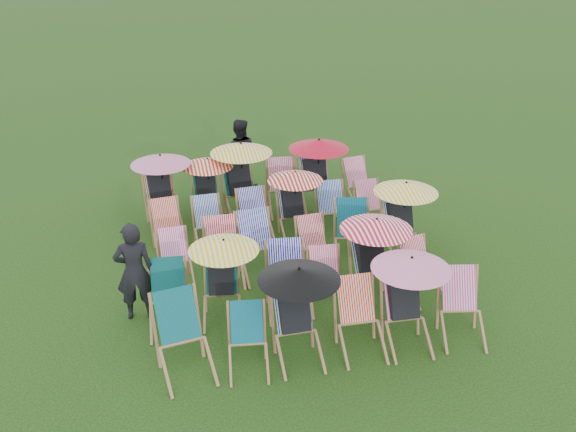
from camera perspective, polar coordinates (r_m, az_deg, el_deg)
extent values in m
plane|color=black|center=(10.97, 0.11, -4.93)|extent=(100.00, 100.00, 0.00)
cube|color=#0A6D35|center=(8.75, -9.85, -8.71)|extent=(0.60, 0.48, 0.64)
cube|color=#0A6B40|center=(8.75, -3.70, -9.40)|extent=(0.47, 0.37, 0.52)
cube|color=#070F97|center=(8.87, 0.42, -8.23)|extent=(0.50, 0.37, 0.58)
cube|color=black|center=(8.83, 0.51, -8.41)|extent=(0.42, 0.43, 0.61)
sphere|color=tan|center=(8.74, 0.34, -6.32)|extent=(0.21, 0.21, 0.21)
cylinder|color=black|center=(8.66, 0.98, -7.03)|extent=(0.03, 0.03, 0.71)
cone|color=black|center=(8.49, 0.99, -5.19)|extent=(1.12, 1.12, 0.17)
cube|color=red|center=(9.10, 6.03, -7.31)|extent=(0.51, 0.38, 0.59)
cube|color=#FB32A0|center=(9.28, 10.07, -7.05)|extent=(0.50, 0.37, 0.57)
cube|color=black|center=(9.24, 10.17, -7.22)|extent=(0.42, 0.43, 0.60)
sphere|color=tan|center=(9.15, 10.11, -5.23)|extent=(0.21, 0.21, 0.21)
cylinder|color=black|center=(9.09, 10.75, -5.90)|extent=(0.03, 0.03, 0.70)
cone|color=pink|center=(8.93, 10.92, -4.14)|extent=(1.11, 1.11, 0.17)
cube|color=#E12D94|center=(9.63, 14.97, -6.20)|extent=(0.55, 0.45, 0.58)
cube|color=#096021|center=(9.67, -10.64, -5.56)|extent=(0.51, 0.39, 0.58)
cube|color=#0B752C|center=(9.75, -5.93, -5.23)|extent=(0.51, 0.41, 0.54)
cube|color=black|center=(9.71, -5.94, -5.37)|extent=(0.44, 0.45, 0.57)
sphere|color=tan|center=(9.64, -6.00, -3.56)|extent=(0.20, 0.20, 0.20)
cylinder|color=black|center=(9.55, -5.67, -4.19)|extent=(0.03, 0.03, 0.67)
cone|color=yellow|center=(9.40, -5.75, -2.58)|extent=(1.05, 1.05, 0.16)
cube|color=#0808AC|center=(9.90, -0.23, -4.00)|extent=(0.56, 0.44, 0.62)
cube|color=#FB327E|center=(10.03, 3.22, -4.29)|extent=(0.48, 0.37, 0.53)
cube|color=#071DA4|center=(10.18, 7.14, -3.56)|extent=(0.52, 0.40, 0.58)
cube|color=black|center=(10.15, 7.25, -3.70)|extent=(0.44, 0.45, 0.61)
sphere|color=tan|center=(10.07, 7.12, -1.83)|extent=(0.21, 0.21, 0.21)
cylinder|color=black|center=(10.01, 7.76, -2.40)|extent=(0.03, 0.03, 0.72)
cone|color=red|center=(9.86, 7.87, -0.73)|extent=(1.12, 1.12, 0.17)
cube|color=red|center=(10.45, 11.18, -3.42)|extent=(0.50, 0.41, 0.53)
cube|color=#FF33AC|center=(10.77, -10.20, -2.52)|extent=(0.45, 0.34, 0.51)
cube|color=red|center=(10.74, -5.95, -1.73)|extent=(0.52, 0.39, 0.60)
cube|color=#0813A8|center=(10.84, -3.01, -1.21)|extent=(0.55, 0.43, 0.62)
cube|color=red|center=(10.99, 2.09, -1.40)|extent=(0.47, 0.36, 0.53)
cube|color=#0A7039|center=(11.26, 5.71, -0.16)|extent=(0.60, 0.49, 0.63)
cube|color=#082EAA|center=(11.54, 9.76, -0.05)|extent=(0.50, 0.38, 0.58)
cube|color=black|center=(11.50, 9.86, -0.15)|extent=(0.42, 0.43, 0.61)
sphere|color=tan|center=(11.45, 9.77, 1.50)|extent=(0.21, 0.21, 0.21)
cylinder|color=black|center=(11.38, 10.33, 1.01)|extent=(0.03, 0.03, 0.71)
cone|color=yellow|center=(11.25, 10.46, 2.52)|extent=(1.12, 1.12, 0.17)
cube|color=red|center=(11.76, -10.85, 0.14)|extent=(0.49, 0.38, 0.54)
cube|color=#072492|center=(11.81, -7.24, 0.47)|extent=(0.46, 0.35, 0.53)
cube|color=#0C068D|center=(11.89, -3.20, 1.06)|extent=(0.51, 0.39, 0.57)
cube|color=#0D079A|center=(12.07, 0.27, 1.28)|extent=(0.46, 0.35, 0.53)
cube|color=black|center=(12.03, 0.33, 1.19)|extent=(0.39, 0.40, 0.56)
sphere|color=tan|center=(12.00, 0.22, 2.65)|extent=(0.20, 0.20, 0.20)
cylinder|color=black|center=(11.91, 0.64, 2.23)|extent=(0.03, 0.03, 0.66)
cone|color=red|center=(11.80, 0.65, 3.56)|extent=(1.03, 1.03, 0.16)
cube|color=#0830B1|center=(12.21, 3.77, 1.71)|extent=(0.49, 0.37, 0.57)
cube|color=#FC327A|center=(12.45, 7.10, 1.88)|extent=(0.46, 0.35, 0.54)
cube|color=red|center=(12.77, -11.40, 2.49)|extent=(0.55, 0.44, 0.59)
cube|color=black|center=(12.72, -11.36, 2.40)|extent=(0.47, 0.49, 0.62)
sphere|color=tan|center=(12.69, -11.58, 3.93)|extent=(0.22, 0.22, 0.22)
cylinder|color=black|center=(12.59, -11.15, 3.52)|extent=(0.03, 0.03, 0.73)
cone|color=#CF6A97|center=(12.47, -11.28, 4.94)|extent=(1.14, 1.14, 0.18)
cube|color=#0A6F23|center=(12.86, -7.35, 2.60)|extent=(0.45, 0.34, 0.53)
cube|color=black|center=(12.82, -7.32, 2.52)|extent=(0.38, 0.39, 0.55)
sphere|color=tan|center=(12.79, -7.45, 3.87)|extent=(0.19, 0.19, 0.19)
cylinder|color=black|center=(12.70, -7.11, 3.49)|extent=(0.03, 0.03, 0.64)
cone|color=red|center=(12.59, -7.18, 4.73)|extent=(1.01, 1.01, 0.16)
cube|color=#0A6A3E|center=(12.91, -4.51, 3.43)|extent=(0.58, 0.45, 0.63)
cube|color=black|center=(12.87, -4.45, 3.33)|extent=(0.49, 0.51, 0.66)
sphere|color=tan|center=(12.84, -4.64, 4.95)|extent=(0.23, 0.23, 0.23)
cylinder|color=black|center=(12.73, -4.15, 4.52)|extent=(0.03, 0.03, 0.78)
cone|color=#F0B10C|center=(12.61, -4.20, 6.03)|extent=(1.22, 1.22, 0.19)
cube|color=#E82E74|center=(13.10, -0.60, 3.75)|extent=(0.54, 0.42, 0.62)
cube|color=#072C93|center=(13.15, 2.32, 3.88)|extent=(0.54, 0.40, 0.63)
cube|color=black|center=(13.10, 2.38, 3.79)|extent=(0.45, 0.47, 0.66)
sphere|color=tan|center=(13.07, 2.29, 5.37)|extent=(0.23, 0.23, 0.23)
cylinder|color=black|center=(12.97, 2.73, 4.93)|extent=(0.03, 0.03, 0.77)
cone|color=#B40A22|center=(12.85, 2.76, 6.39)|extent=(1.21, 1.21, 0.19)
cube|color=#EE2F73|center=(13.50, 6.04, 3.96)|extent=(0.51, 0.41, 0.55)
imported|color=black|center=(9.70, -13.49, -4.81)|extent=(0.58, 0.39, 1.57)
imported|color=black|center=(13.93, -4.33, 5.49)|extent=(0.88, 0.75, 1.57)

